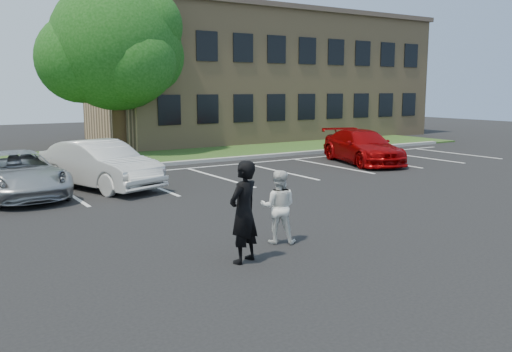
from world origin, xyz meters
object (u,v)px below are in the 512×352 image
at_px(tree, 117,48).
at_px(office_building, 262,76).
at_px(car_white_sedan, 101,165).
at_px(man_white_shirt, 278,207).
at_px(man_black_suit, 244,212).
at_px(car_silver_minivan, 18,174).
at_px(car_red_compact, 363,147).

bearing_deg(tree, office_building, 20.25).
bearing_deg(office_building, car_white_sedan, -138.41).
bearing_deg(man_white_shirt, office_building, -85.91).
distance_m(man_black_suit, car_silver_minivan, 9.68).
bearing_deg(car_red_compact, tree, 144.33).
xyz_separation_m(man_black_suit, car_white_sedan, (0.06, 9.30, -0.19)).
height_order(man_black_suit, car_silver_minivan, man_black_suit).
distance_m(office_building, car_red_compact, 14.96).
xyz_separation_m(car_white_sedan, car_red_compact, (11.77, -0.19, -0.06)).
bearing_deg(office_building, man_black_suit, -124.09).
height_order(man_black_suit, car_white_sedan, man_black_suit).
bearing_deg(office_building, car_silver_minivan, -142.77).
xyz_separation_m(tree, car_white_sedan, (-3.96, -9.56, -4.55)).
bearing_deg(man_black_suit, car_white_sedan, -112.53).
relative_size(man_white_shirt, car_silver_minivan, 0.32).
bearing_deg(car_silver_minivan, car_white_sedan, -3.34).
height_order(car_silver_minivan, car_red_compact, car_red_compact).
xyz_separation_m(office_building, man_white_shirt, (-14.35, -22.43, -3.36)).
bearing_deg(tree, man_black_suit, -102.01).
bearing_deg(car_white_sedan, man_black_suit, -109.09).
bearing_deg(car_red_compact, car_white_sedan, -165.30).
xyz_separation_m(car_silver_minivan, car_red_compact, (14.34, -0.23, 0.04)).
relative_size(office_building, man_white_shirt, 13.97).
distance_m(car_silver_minivan, car_red_compact, 14.34).
bearing_deg(man_white_shirt, tree, -61.74).
bearing_deg(tree, car_white_sedan, -112.48).
height_order(man_white_shirt, car_white_sedan, same).
xyz_separation_m(office_building, car_white_sedan, (-15.62, -13.86, -3.36)).
xyz_separation_m(tree, car_silver_minivan, (-6.53, -9.52, -4.65)).
distance_m(office_building, man_black_suit, 28.14).
relative_size(tree, car_red_compact, 1.72).
height_order(man_black_suit, car_red_compact, man_black_suit).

